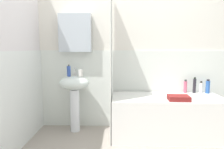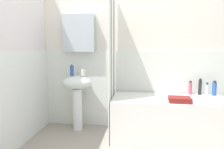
# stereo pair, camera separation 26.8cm
# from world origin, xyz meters

# --- Properties ---
(wall_back_tiled) EXTENTS (3.60, 0.18, 2.40)m
(wall_back_tiled) POSITION_xyz_m (-0.06, 1.26, 1.14)
(wall_back_tiled) COLOR silver
(wall_back_tiled) RESTS_ON ground_plane
(wall_left_tiled) EXTENTS (0.07, 1.81, 2.40)m
(wall_left_tiled) POSITION_xyz_m (-1.57, 0.34, 1.12)
(wall_left_tiled) COLOR silver
(wall_left_tiled) RESTS_ON ground_plane
(sink) EXTENTS (0.44, 0.34, 0.83)m
(sink) POSITION_xyz_m (-0.98, 1.03, 0.61)
(sink) COLOR white
(sink) RESTS_ON ground_plane
(faucet) EXTENTS (0.03, 0.12, 0.12)m
(faucet) POSITION_xyz_m (-0.98, 1.11, 0.89)
(faucet) COLOR silver
(faucet) RESTS_ON sink
(soap_dispenser) EXTENTS (0.05, 0.05, 0.17)m
(soap_dispenser) POSITION_xyz_m (-1.05, 1.02, 0.90)
(soap_dispenser) COLOR #304DA4
(soap_dispenser) RESTS_ON sink
(toothbrush_cup) EXTENTS (0.06, 0.06, 0.10)m
(toothbrush_cup) POSITION_xyz_m (-0.88, 1.02, 0.88)
(toothbrush_cup) COLOR white
(toothbrush_cup) RESTS_ON sink
(bathtub) EXTENTS (1.51, 0.67, 0.57)m
(bathtub) POSITION_xyz_m (0.34, 0.89, 0.28)
(bathtub) COLOR white
(bathtub) RESTS_ON ground_plane
(shower_curtain) EXTENTS (0.01, 0.67, 2.00)m
(shower_curtain) POSITION_xyz_m (-0.43, 0.89, 1.00)
(shower_curtain) COLOR white
(shower_curtain) RESTS_ON ground_plane
(shampoo_bottle) EXTENTS (0.06, 0.06, 0.21)m
(shampoo_bottle) POSITION_xyz_m (0.99, 1.13, 0.67)
(shampoo_bottle) COLOR #2C58A6
(shampoo_bottle) RESTS_ON bathtub
(lotion_bottle) EXTENTS (0.04, 0.04, 0.18)m
(lotion_bottle) POSITION_xyz_m (0.90, 1.14, 0.65)
(lotion_bottle) COLOR white
(lotion_bottle) RESTS_ON bathtub
(body_wash_bottle) EXTENTS (0.05, 0.05, 0.23)m
(body_wash_bottle) POSITION_xyz_m (0.80, 1.15, 0.68)
(body_wash_bottle) COLOR #25232A
(body_wash_bottle) RESTS_ON bathtub
(conditioner_bottle) EXTENTS (0.05, 0.05, 0.20)m
(conditioner_bottle) POSITION_xyz_m (0.67, 1.15, 0.66)
(conditioner_bottle) COLOR #CB536F
(conditioner_bottle) RESTS_ON bathtub
(towel_folded) EXTENTS (0.27, 0.21, 0.06)m
(towel_folded) POSITION_xyz_m (0.44, 0.69, 0.60)
(towel_folded) COLOR maroon
(towel_folded) RESTS_ON bathtub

